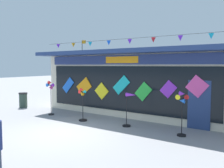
{
  "coord_description": "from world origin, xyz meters",
  "views": [
    {
      "loc": [
        6.6,
        -6.47,
        2.6
      ],
      "look_at": [
        0.44,
        2.6,
        1.73
      ],
      "focal_mm": 37.81,
      "sensor_mm": 36.0,
      "label": 1
    }
  ],
  "objects_px": {
    "wind_spinner_center_left": "(129,106)",
    "wind_spinner_center_right": "(182,105)",
    "kite_shop_building": "(145,81)",
    "wind_spinner_far_left": "(50,90)",
    "wind_spinner_left": "(82,103)",
    "trash_bin": "(23,100)"
  },
  "relations": [
    {
      "from": "kite_shop_building",
      "to": "wind_spinner_center_right",
      "type": "xyz_separation_m",
      "value": [
        3.41,
        -3.92,
        -0.53
      ]
    },
    {
      "from": "wind_spinner_center_right",
      "to": "wind_spinner_far_left",
      "type": "bearing_deg",
      "value": -178.62
    },
    {
      "from": "kite_shop_building",
      "to": "wind_spinner_center_left",
      "type": "xyz_separation_m",
      "value": [
        1.16,
        -3.86,
        -0.79
      ]
    },
    {
      "from": "trash_bin",
      "to": "kite_shop_building",
      "type": "bearing_deg",
      "value": 27.92
    },
    {
      "from": "wind_spinner_center_right",
      "to": "trash_bin",
      "type": "relative_size",
      "value": 1.81
    },
    {
      "from": "kite_shop_building",
      "to": "wind_spinner_far_left",
      "type": "height_order",
      "value": "kite_shop_building"
    },
    {
      "from": "wind_spinner_left",
      "to": "wind_spinner_center_right",
      "type": "distance_m",
      "value": 4.61
    },
    {
      "from": "wind_spinner_far_left",
      "to": "wind_spinner_center_right",
      "type": "bearing_deg",
      "value": 1.38
    },
    {
      "from": "kite_shop_building",
      "to": "wind_spinner_far_left",
      "type": "distance_m",
      "value": 5.36
    },
    {
      "from": "kite_shop_building",
      "to": "wind_spinner_left",
      "type": "relative_size",
      "value": 6.85
    },
    {
      "from": "wind_spinner_center_right",
      "to": "wind_spinner_left",
      "type": "bearing_deg",
      "value": -177.23
    },
    {
      "from": "kite_shop_building",
      "to": "wind_spinner_center_left",
      "type": "bearing_deg",
      "value": -73.24
    },
    {
      "from": "wind_spinner_center_left",
      "to": "wind_spinner_center_right",
      "type": "xyz_separation_m",
      "value": [
        2.25,
        -0.06,
        0.26
      ]
    },
    {
      "from": "wind_spinner_far_left",
      "to": "wind_spinner_center_left",
      "type": "height_order",
      "value": "wind_spinner_far_left"
    },
    {
      "from": "wind_spinner_center_left",
      "to": "wind_spinner_center_right",
      "type": "height_order",
      "value": "wind_spinner_center_right"
    },
    {
      "from": "wind_spinner_left",
      "to": "kite_shop_building",
      "type": "bearing_deg",
      "value": 73.98
    },
    {
      "from": "kite_shop_building",
      "to": "trash_bin",
      "type": "height_order",
      "value": "kite_shop_building"
    },
    {
      "from": "wind_spinner_far_left",
      "to": "wind_spinner_left",
      "type": "height_order",
      "value": "wind_spinner_far_left"
    },
    {
      "from": "wind_spinner_center_right",
      "to": "kite_shop_building",
      "type": "bearing_deg",
      "value": 131.03
    },
    {
      "from": "wind_spinner_left",
      "to": "wind_spinner_center_left",
      "type": "xyz_separation_m",
      "value": [
        2.35,
        0.28,
        0.06
      ]
    },
    {
      "from": "wind_spinner_center_right",
      "to": "wind_spinner_center_left",
      "type": "bearing_deg",
      "value": 178.45
    },
    {
      "from": "wind_spinner_center_left",
      "to": "kite_shop_building",
      "type": "bearing_deg",
      "value": 106.76
    }
  ]
}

